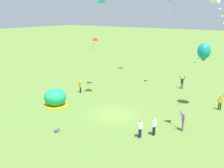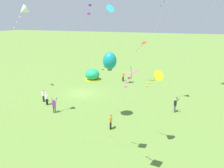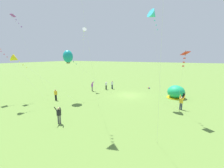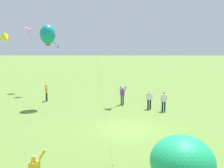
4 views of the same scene
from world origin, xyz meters
The scene contains 15 objects.
ground_plane centered at (0.00, 0.00, 0.00)m, with size 300.00×300.00×0.00m, color olive.
popup_tent centered at (-7.55, -1.80, 1.00)m, with size 2.81×2.81×2.10m.
toddler_crawling centered at (-2.00, -6.87, 0.18)m, with size 0.35×0.55×0.32m.
person_strolling centered at (2.46, 13.89, 1.00)m, with size 0.71×0.60×1.89m.
person_flying_kite centered at (-8.53, 3.86, 1.00)m, with size 0.72×0.63×1.89m.
person_near_tent centered at (9.17, 8.01, 0.96)m, with size 0.59×0.28×1.72m.
person_center_field centered at (7.63, 0.16, 1.00)m, with size 0.60×0.71×1.89m.
person_far_back centered at (4.98, -3.39, 0.96)m, with size 0.35×0.56×1.72m.
person_watching_sky centered at (5.80, -2.24, 0.96)m, with size 0.31×0.58×1.72m.
kite_yellow centered at (10.81, 12.59, 6.47)m, with size 5.88×6.10×7.07m.
kite_red centered at (-8.53, 7.19, 6.76)m, with size 0.98×4.58×7.42m.
kite_cyan centered at (-4.20, 2.80, 12.22)m, with size 2.56×2.78×13.03m.
kite_pink centered at (15.69, 11.70, 7.61)m, with size 5.88×3.82×8.32m.
kite_white centered at (9.91, -0.89, 11.76)m, with size 3.58×2.98×12.35m.
kite_teal centered at (7.06, 7.15, 6.76)m, with size 4.62×7.56×7.68m.
Camera 2 is at (28.22, 15.09, 11.04)m, focal length 35.00 mm.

